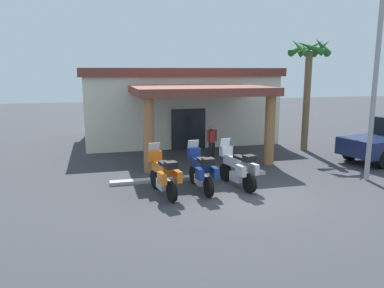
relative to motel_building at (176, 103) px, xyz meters
name	(u,v)px	position (x,y,z in m)	size (l,w,h in m)	color
ground_plane	(247,195)	(-0.03, -10.81, -2.14)	(80.00, 80.00, 0.00)	#38383D
motel_building	(176,103)	(0.00, 0.00, 0.00)	(10.84, 11.17, 4.17)	silver
motorcycle_orange	(163,174)	(-2.67, -10.04, -1.44)	(0.86, 2.20, 1.61)	black
motorcycle_blue	(201,170)	(-1.33, -9.88, -1.44)	(0.72, 2.21, 1.61)	black
motorcycle_silver	(237,168)	(0.01, -9.84, -1.44)	(0.90, 2.19, 1.61)	black
pedestrian	(212,139)	(0.46, -5.50, -1.22)	(0.52, 0.32, 1.60)	black
palm_tree_near_portico	(309,67)	(5.67, -4.89, 2.06)	(2.03, 2.13, 5.69)	brown
roadside_sign	(379,36)	(5.05, -10.28, 3.10)	(1.40, 0.18, 7.95)	#99999E
curb_strip	(191,177)	(-1.33, -8.49, -2.08)	(6.03, 0.36, 0.12)	#ADA89E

